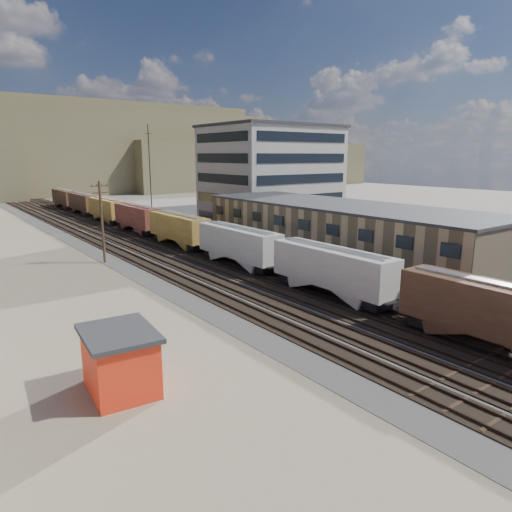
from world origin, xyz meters
TOP-DOWN VIEW (x-y plane):
  - ground at (0.00, 0.00)m, footprint 300.00×300.00m
  - ballast_bed at (0.00, 50.00)m, footprint 18.00×200.00m
  - dirt_yard at (-20.00, 40.00)m, footprint 24.00×180.00m
  - asphalt_lot at (22.00, 35.00)m, footprint 26.00×120.00m
  - rail_tracks at (-0.55, 50.00)m, footprint 11.40×200.00m
  - freight_train at (3.80, 53.51)m, footprint 3.00×119.74m
  - warehouse at (14.98, 25.00)m, footprint 12.40×40.40m
  - office_tower at (27.95, 54.95)m, footprint 22.60×18.60m
  - utility_pole_north at (-8.50, 42.00)m, footprint 2.20×0.32m
  - radio_mast at (6.00, 60.00)m, footprint 1.20×0.16m
  - hills_north at (0.17, 167.92)m, footprint 265.00×80.00m
  - maintenance_shed at (-18.36, 10.26)m, footprint 4.21×5.21m
  - parked_car_silver at (27.98, 12.63)m, footprint 5.74×3.25m
  - parked_car_blue at (21.77, 42.28)m, footprint 4.82×6.15m
  - parked_car_far at (33.97, 55.76)m, footprint 2.21×4.45m

SIDE VIEW (x-z plane):
  - ground at x=0.00m, z-range 0.00..0.00m
  - dirt_yard at x=-20.00m, z-range 0.00..0.03m
  - asphalt_lot at x=22.00m, z-range 0.00..0.04m
  - ballast_bed at x=0.00m, z-range 0.00..0.06m
  - rail_tracks at x=-0.55m, z-range -0.01..0.23m
  - parked_car_far at x=33.97m, z-range 0.00..1.46m
  - parked_car_blue at x=21.77m, z-range 0.00..1.55m
  - parked_car_silver at x=27.98m, z-range 0.00..1.57m
  - maintenance_shed at x=-18.36m, z-range 0.04..3.61m
  - freight_train at x=3.80m, z-range 0.56..5.02m
  - warehouse at x=14.98m, z-range 0.03..7.28m
  - utility_pole_north at x=-8.50m, z-range 0.30..10.30m
  - radio_mast at x=6.00m, z-range 0.12..18.12m
  - office_tower at x=27.95m, z-range 0.04..18.49m
  - hills_north at x=0.17m, z-range -1.90..30.10m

